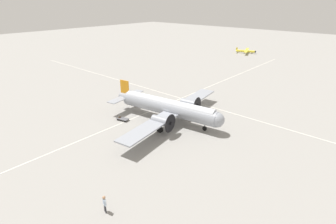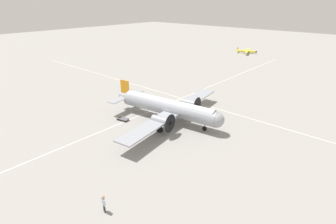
% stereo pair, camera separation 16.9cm
% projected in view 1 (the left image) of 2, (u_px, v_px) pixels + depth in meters
% --- Properties ---
extents(ground_plane, '(300.00, 300.00, 0.00)m').
position_uv_depth(ground_plane, '(168.00, 121.00, 43.16)').
color(ground_plane, gray).
extents(apron_line_eastwest, '(120.00, 0.16, 0.01)m').
position_uv_depth(apron_line_eastwest, '(147.00, 113.00, 46.19)').
color(apron_line_eastwest, silver).
rests_on(apron_line_eastwest, ground_plane).
extents(apron_line_northsouth, '(0.16, 120.00, 0.01)m').
position_uv_depth(apron_line_northsouth, '(202.00, 104.00, 49.89)').
color(apron_line_northsouth, silver).
rests_on(apron_line_northsouth, ground_plane).
extents(airliner_main, '(25.00, 19.71, 5.41)m').
position_uv_depth(airliner_main, '(170.00, 108.00, 42.03)').
color(airliner_main, '#9399A3').
rests_on(airliner_main, ground_plane).
extents(crew_foreground, '(0.32, 0.62, 1.88)m').
position_uv_depth(crew_foreground, '(104.00, 202.00, 24.12)').
color(crew_foreground, '#2D2D33').
rests_on(crew_foreground, ground_plane).
extents(suitcase_near_door, '(0.50, 0.16, 0.49)m').
position_uv_depth(suitcase_near_door, '(120.00, 118.00, 43.48)').
color(suitcase_near_door, '#47331E').
rests_on(suitcase_near_door, ground_plane).
extents(baggage_cart, '(1.45, 2.18, 0.56)m').
position_uv_depth(baggage_cart, '(123.00, 119.00, 43.16)').
color(baggage_cart, '#56565B').
rests_on(baggage_cart, ground_plane).
extents(light_aircraft_distant, '(9.61, 7.40, 1.92)m').
position_uv_depth(light_aircraft_distant, '(246.00, 51.00, 97.20)').
color(light_aircraft_distant, yellow).
rests_on(light_aircraft_distant, ground_plane).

